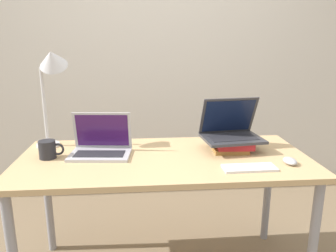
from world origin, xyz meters
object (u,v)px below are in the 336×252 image
Objects in this scene: laptop_left at (101,146)px; laptop_on_books at (231,131)px; mouse at (290,161)px; mug at (48,150)px; book_stack at (231,144)px; desk_lamp at (51,71)px; wireless_keyboard at (249,168)px.

laptop_on_books reaches higher than laptop_left.
mouse is (1.02, -0.25, -0.03)m from laptop_left.
mug is (-1.05, -0.07, -0.06)m from laptop_on_books.
book_stack is 0.41× the size of desk_lamp.
desk_lamp is at bearing 88.46° from mug.
desk_lamp is at bearing 172.62° from book_stack.
laptop_left is 0.84m from wireless_keyboard.
mouse reaches higher than wireless_keyboard.
mug is (-0.29, -0.04, 0.00)m from laptop_left.
book_stack is at bearing -7.38° from desk_lamp.
laptop_on_books is (-0.00, 0.01, 0.08)m from book_stack.
mug is (-1.30, 0.20, 0.03)m from mouse.
book_stack is 0.92× the size of wireless_keyboard.
book_stack is at bearing 92.09° from wireless_keyboard.
desk_lamp is at bearing 157.13° from wireless_keyboard.
laptop_left reaches higher than wireless_keyboard.
laptop_left is at bearing 159.28° from wireless_keyboard.
laptop_left is 0.77m from book_stack.
laptop_left is 2.59× the size of mug.
mug is at bearing -91.54° from desk_lamp.
laptop_on_books is 0.59× the size of desk_lamp.
laptop_left is 0.77m from laptop_on_books.
laptop_left is 1.05m from mouse.
mug is (-1.07, 0.25, 0.04)m from wireless_keyboard.
desk_lamp reaches higher than laptop_left.
mouse is at bearing 11.87° from wireless_keyboard.
laptop_on_books is at bearing 1.96° from laptop_left.
laptop_left is at bearing -28.49° from desk_lamp.
wireless_keyboard is at bearing -22.87° from desk_lamp.
laptop_on_books is 1.11m from desk_lamp.
book_stack is 0.31m from wireless_keyboard.
mug is at bearing -176.82° from book_stack.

